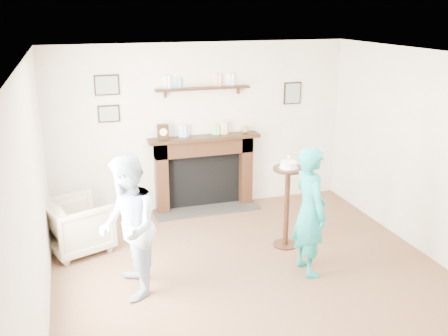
% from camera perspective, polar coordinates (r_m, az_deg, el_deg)
% --- Properties ---
extents(ground, '(5.00, 5.00, 0.00)m').
position_cam_1_polar(ground, '(5.74, 4.28, -13.29)').
color(ground, brown).
rests_on(ground, ground).
extents(room_shell, '(4.54, 5.02, 2.52)m').
position_cam_1_polar(room_shell, '(5.72, 2.10, 4.29)').
color(room_shell, beige).
rests_on(room_shell, ground).
extents(armchair, '(0.96, 0.94, 0.68)m').
position_cam_1_polar(armchair, '(6.75, -16.08, -8.97)').
color(armchair, '#BFB28E').
rests_on(armchair, ground).
extents(man, '(0.61, 0.77, 1.56)m').
position_cam_1_polar(man, '(5.69, -10.42, -13.86)').
color(man, '#CBE6FE').
rests_on(man, ground).
extents(woman, '(0.38, 0.56, 1.52)m').
position_cam_1_polar(woman, '(6.10, 9.39, -11.51)').
color(woman, '#1EAAA6').
rests_on(woman, ground).
extents(pedestal_table, '(0.38, 0.38, 1.22)m').
position_cam_1_polar(pedestal_table, '(6.35, 7.25, -2.67)').
color(pedestal_table, black).
rests_on(pedestal_table, ground).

